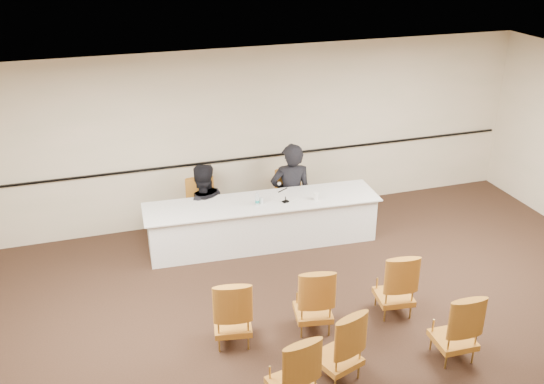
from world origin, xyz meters
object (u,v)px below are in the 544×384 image
Objects in this scene: coffee_cup at (316,196)px; aud_chair_back_right at (455,324)px; panel_table at (263,222)px; aud_chair_front_mid at (313,298)px; aud_chair_back_left at (292,369)px; panelist_second at (203,213)px; water_bottle at (257,199)px; aud_chair_front_left at (232,310)px; panelist_main at (291,197)px; aud_chair_back_mid at (338,343)px; microphone at (286,194)px; aud_chair_front_right at (395,282)px; drinking_glass at (261,201)px; panelist_main_chair at (291,199)px; panelist_second_chair at (202,208)px.

coffee_cup is 3.26m from aud_chair_back_right.
panel_table is 3.98× the size of aud_chair_front_mid.
aud_chair_back_left is (-1.58, -3.34, -0.34)m from coffee_cup.
panelist_second reaches higher than water_bottle.
panelist_second is 1.84× the size of aud_chair_front_left.
panelist_main reaches higher than coffee_cup.
aud_chair_back_mid is (0.64, 0.25, 0.00)m from aud_chair_back_left.
panel_table is at bearing 39.92° from water_bottle.
aud_chair_front_left is at bearing -172.36° from aud_chair_front_mid.
panelist_second is 1.84× the size of aud_chair_front_mid.
microphone is 0.32× the size of aud_chair_front_right.
water_bottle is 2.19× the size of drinking_glass.
microphone is (-0.33, -0.66, 0.43)m from panelist_main_chair.
water_bottle is (0.75, -0.71, 0.48)m from panelist_second.
aud_chair_back_left is (0.12, -4.16, 0.00)m from panelist_second_chair.
panel_table is 3.30m from aud_chair_back_mid.
aud_chair_front_left is 2.22m from aud_chair_front_right.
panelist_main reaches higher than aud_chair_back_left.
aud_chair_back_left is (-0.75, -3.55, 0.10)m from panel_table.
microphone is at bearing 172.24° from coffee_cup.
water_bottle reaches higher than aud_chair_back_right.
coffee_cup reaches higher than panel_table.
aud_chair_back_mid reaches higher than drinking_glass.
panelist_main is 6.50× the size of microphone.
aud_chair_back_right is at bearing 119.96° from panelist_second.
microphone reaches higher than aud_chair_front_left.
aud_chair_front_left and aud_chair_back_left have the same top height.
aud_chair_front_left is at bearing 95.55° from aud_chair_back_left.
water_bottle reaches higher than drinking_glass.
aud_chair_back_mid is at bearing -83.53° from aud_chair_front_mid.
aud_chair_front_mid is (0.82, -2.98, 0.00)m from panelist_second_chair.
coffee_cup is at bearing 155.21° from panelist_second.
water_bottle reaches higher than panel_table.
coffee_cup is at bearing -22.42° from panelist_second_chair.
aud_chair_front_mid is at bearing 86.12° from panelist_main.
panelist_second reaches higher than microphone.
aud_chair_front_left is (-1.77, -2.84, -0.03)m from panelist_main.
panelist_second is 1.84× the size of aud_chair_back_right.
water_bottle is at bearing 71.91° from aud_chair_back_mid.
coffee_cup is at bearing 54.85° from aud_chair_back_mid.
aud_chair_front_right reaches higher than drinking_glass.
microphone is (1.20, -0.75, 0.43)m from panelist_second_chair.
aud_chair_back_left is 0.69m from aud_chair_back_mid.
aud_chair_back_left is 1.00× the size of aud_chair_back_right.
panelist_main_chair is 1.00× the size of aud_chair_back_right.
drinking_glass is at bearing 21.78° from water_bottle.
panelist_main_chair is at bearing 60.26° from aud_chair_back_mid.
panel_table is 3.98× the size of panelist_second_chair.
aud_chair_front_right is at bearing 105.83° from aud_chair_back_right.
drinking_glass is at bearing 170.82° from coffee_cup.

